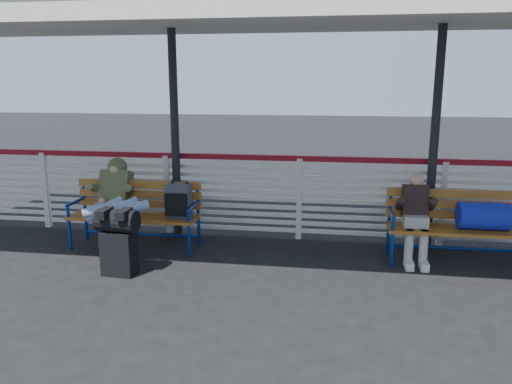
% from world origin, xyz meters
% --- Properties ---
extents(ground, '(60.00, 60.00, 0.00)m').
position_xyz_m(ground, '(0.00, 0.00, 0.00)').
color(ground, black).
rests_on(ground, ground).
extents(fence, '(12.08, 0.08, 1.24)m').
position_xyz_m(fence, '(0.00, 1.90, 0.66)').
color(fence, silver).
rests_on(fence, ground).
extents(canopy, '(12.60, 3.60, 3.16)m').
position_xyz_m(canopy, '(-0.00, 0.87, 3.04)').
color(canopy, silver).
rests_on(canopy, ground).
extents(luggage_stack, '(0.51, 0.31, 0.81)m').
position_xyz_m(luggage_stack, '(-2.03, 0.16, 0.44)').
color(luggage_stack, black).
rests_on(luggage_stack, ground).
extents(bench_left, '(1.80, 0.56, 0.93)m').
position_xyz_m(bench_left, '(-2.03, 1.19, 0.59)').
color(bench_left, '#A0681F').
rests_on(bench_left, ground).
extents(bench_right, '(1.80, 0.56, 0.92)m').
position_xyz_m(bench_right, '(2.21, 1.20, 0.60)').
color(bench_right, '#A0681F').
rests_on(bench_right, ground).
extents(traveler_man, '(0.94, 1.64, 0.77)m').
position_xyz_m(traveler_man, '(-2.37, 0.84, 0.70)').
color(traveler_man, '#97B0CB').
rests_on(traveler_man, ground).
extents(companion_person, '(0.32, 0.66, 1.15)m').
position_xyz_m(companion_person, '(1.53, 1.19, 0.60)').
color(companion_person, '#B2ABA1').
rests_on(companion_person, ground).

